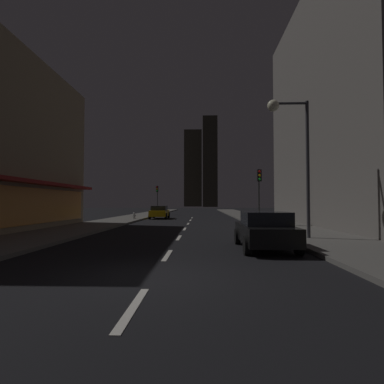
{
  "coord_description": "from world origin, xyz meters",
  "views": [
    {
      "loc": [
        1.18,
        -7.22,
        1.79
      ],
      "look_at": [
        0.0,
        29.07,
        3.08
      ],
      "focal_mm": 28.53,
      "sensor_mm": 36.0,
      "label": 1
    }
  ],
  "objects_px": {
    "traffic_light_far_left": "(157,193)",
    "traffic_light_near_right": "(259,184)",
    "car_parked_near": "(265,230)",
    "fire_hydrant_far_left": "(134,216)",
    "car_parked_far": "(160,212)",
    "street_lamp_right": "(290,134)"
  },
  "relations": [
    {
      "from": "car_parked_far",
      "to": "traffic_light_far_left",
      "type": "xyz_separation_m",
      "value": [
        -1.9,
        11.12,
        2.45
      ]
    },
    {
      "from": "car_parked_near",
      "to": "traffic_light_far_left",
      "type": "distance_m",
      "value": 34.78
    },
    {
      "from": "traffic_light_near_right",
      "to": "street_lamp_right",
      "type": "bearing_deg",
      "value": -90.81
    },
    {
      "from": "car_parked_near",
      "to": "traffic_light_far_left",
      "type": "bearing_deg",
      "value": 105.21
    },
    {
      "from": "car_parked_near",
      "to": "car_parked_far",
      "type": "bearing_deg",
      "value": 107.85
    },
    {
      "from": "traffic_light_far_left",
      "to": "street_lamp_right",
      "type": "xyz_separation_m",
      "value": [
        10.88,
        -30.82,
        1.87
      ]
    },
    {
      "from": "fire_hydrant_far_left",
      "to": "traffic_light_far_left",
      "type": "distance_m",
      "value": 14.0
    },
    {
      "from": "car_parked_far",
      "to": "traffic_light_near_right",
      "type": "distance_m",
      "value": 14.61
    },
    {
      "from": "traffic_light_far_left",
      "to": "street_lamp_right",
      "type": "bearing_deg",
      "value": -70.56
    },
    {
      "from": "fire_hydrant_far_left",
      "to": "traffic_light_far_left",
      "type": "bearing_deg",
      "value": 88.33
    },
    {
      "from": "traffic_light_far_left",
      "to": "street_lamp_right",
      "type": "distance_m",
      "value": 32.74
    },
    {
      "from": "car_parked_near",
      "to": "traffic_light_near_right",
      "type": "height_order",
      "value": "traffic_light_near_right"
    },
    {
      "from": "car_parked_near",
      "to": "traffic_light_near_right",
      "type": "bearing_deg",
      "value": 80.36
    },
    {
      "from": "car_parked_near",
      "to": "fire_hydrant_far_left",
      "type": "bearing_deg",
      "value": 115.69
    },
    {
      "from": "car_parked_far",
      "to": "traffic_light_near_right",
      "type": "relative_size",
      "value": 1.01
    },
    {
      "from": "traffic_light_near_right",
      "to": "traffic_light_far_left",
      "type": "height_order",
      "value": "same"
    },
    {
      "from": "car_parked_far",
      "to": "fire_hydrant_far_left",
      "type": "height_order",
      "value": "car_parked_far"
    },
    {
      "from": "car_parked_near",
      "to": "fire_hydrant_far_left",
      "type": "relative_size",
      "value": 6.48
    },
    {
      "from": "fire_hydrant_far_left",
      "to": "street_lamp_right",
      "type": "bearing_deg",
      "value": -56.58
    },
    {
      "from": "traffic_light_far_left",
      "to": "traffic_light_near_right",
      "type": "bearing_deg",
      "value": -63.73
    },
    {
      "from": "car_parked_near",
      "to": "street_lamp_right",
      "type": "xyz_separation_m",
      "value": [
        1.78,
        2.66,
        4.33
      ]
    },
    {
      "from": "fire_hydrant_far_left",
      "to": "traffic_light_far_left",
      "type": "relative_size",
      "value": 0.16
    }
  ]
}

